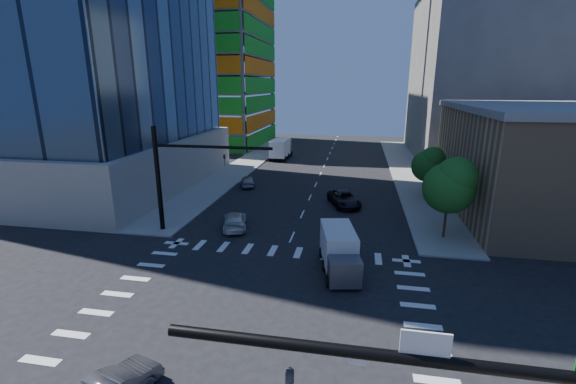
# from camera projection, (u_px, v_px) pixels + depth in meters

# --- Properties ---
(ground) EXTENTS (160.00, 160.00, 0.00)m
(ground) POSITION_uv_depth(u_px,v_px,m) (255.00, 319.00, 21.11)
(ground) COLOR black
(ground) RESTS_ON ground
(road_markings) EXTENTS (20.00, 20.00, 0.01)m
(road_markings) POSITION_uv_depth(u_px,v_px,m) (255.00, 319.00, 21.11)
(road_markings) COLOR silver
(road_markings) RESTS_ON ground
(sidewalk_ne) EXTENTS (5.00, 60.00, 0.15)m
(sidewalk_ne) POSITION_uv_depth(u_px,v_px,m) (408.00, 171.00, 56.81)
(sidewalk_ne) COLOR gray
(sidewalk_ne) RESTS_ON ground
(sidewalk_nw) EXTENTS (5.00, 60.00, 0.15)m
(sidewalk_nw) POSITION_uv_depth(u_px,v_px,m) (245.00, 165.00, 61.15)
(sidewalk_nw) COLOR gray
(sidewalk_nw) RESTS_ON ground
(construction_building) EXTENTS (25.16, 34.50, 70.60)m
(construction_building) POSITION_uv_depth(u_px,v_px,m) (201.00, 22.00, 77.89)
(construction_building) COLOR gray
(construction_building) RESTS_ON ground
(commercial_building) EXTENTS (20.50, 22.50, 10.60)m
(commercial_building) POSITION_uv_depth(u_px,v_px,m) (572.00, 163.00, 36.18)
(commercial_building) COLOR tan
(commercial_building) RESTS_ON ground
(bg_building_ne) EXTENTS (24.00, 30.00, 28.00)m
(bg_building_ne) POSITION_uv_depth(u_px,v_px,m) (494.00, 75.00, 64.74)
(bg_building_ne) COLOR #67605D
(bg_building_ne) RESTS_ON ground
(signal_mast_nw) EXTENTS (10.20, 0.40, 9.00)m
(signal_mast_nw) POSITION_uv_depth(u_px,v_px,m) (174.00, 170.00, 32.26)
(signal_mast_nw) COLOR black
(signal_mast_nw) RESTS_ON sidewalk_nw
(tree_south) EXTENTS (4.16, 4.16, 6.82)m
(tree_south) POSITION_uv_depth(u_px,v_px,m) (451.00, 185.00, 30.82)
(tree_south) COLOR #382316
(tree_south) RESTS_ON sidewalk_ne
(tree_north) EXTENTS (3.54, 3.52, 5.78)m
(tree_north) POSITION_uv_depth(u_px,v_px,m) (429.00, 164.00, 42.33)
(tree_north) COLOR #382316
(tree_north) RESTS_ON sidewalk_ne
(car_nb_far) EXTENTS (4.20, 5.99, 1.52)m
(car_nb_far) POSITION_uv_depth(u_px,v_px,m) (344.00, 199.00, 40.77)
(car_nb_far) COLOR black
(car_nb_far) RESTS_ON ground
(car_sb_near) EXTENTS (3.27, 5.20, 1.41)m
(car_sb_near) POSITION_uv_depth(u_px,v_px,m) (235.00, 220.00, 34.41)
(car_sb_near) COLOR silver
(car_sb_near) RESTS_ON ground
(car_sb_mid) EXTENTS (2.76, 4.35, 1.38)m
(car_sb_mid) POSITION_uv_depth(u_px,v_px,m) (248.00, 181.00, 48.48)
(car_sb_mid) COLOR #9B9EA2
(car_sb_mid) RESTS_ON ground
(box_truck_near) EXTENTS (3.30, 5.71, 2.82)m
(box_truck_near) POSITION_uv_depth(u_px,v_px,m) (340.00, 255.00, 26.11)
(box_truck_near) COLOR black
(box_truck_near) RESTS_ON ground
(box_truck_far) EXTENTS (2.92, 6.59, 3.43)m
(box_truck_far) POSITION_uv_depth(u_px,v_px,m) (281.00, 150.00, 66.52)
(box_truck_far) COLOR black
(box_truck_far) RESTS_ON ground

